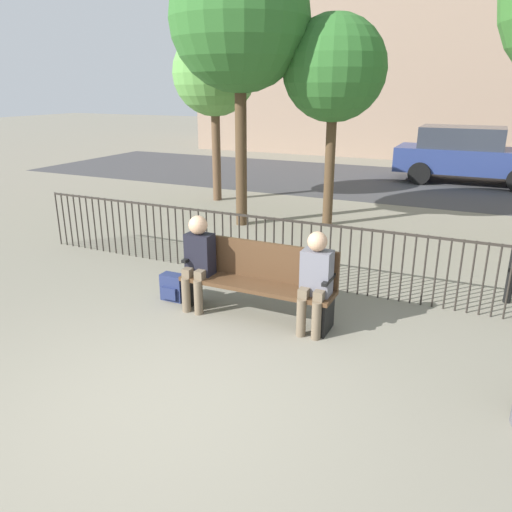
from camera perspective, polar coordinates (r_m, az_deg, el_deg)
The scene contains 11 objects.
ground_plane at distance 4.77m, azimuth -10.54°, elevation -16.21°, with size 80.00×80.00×0.00m, color gray.
park_bench at distance 6.11m, azimuth 0.32°, elevation -2.45°, with size 1.94×0.45×0.92m.
seated_person_0 at distance 6.28m, azimuth -6.64°, elevation -0.08°, with size 0.34×0.39×1.21m.
seated_person_1 at distance 5.67m, azimuth 6.78°, elevation -2.36°, with size 0.34×0.39×1.20m.
backpack at distance 6.74m, azimuth -9.47°, elevation -3.57°, with size 0.32×0.21×0.36m.
fence_railing at distance 7.11m, azimuth 4.15°, elevation 1.10°, with size 9.01×0.03×0.95m.
tree_0 at distance 10.11m, azimuth -1.87°, elevation 25.34°, with size 2.61×2.61×5.20m.
tree_1 at distance 12.45m, azimuth -4.78°, elevation 19.97°, with size 1.96×1.96×3.99m.
tree_3 at distance 10.12m, azimuth 8.92°, elevation 20.28°, with size 1.97×1.97×4.02m.
street_surface at distance 15.54m, azimuth 16.08°, elevation 8.01°, with size 24.00×6.00×0.01m.
parked_car_0 at distance 16.15m, azimuth 23.09°, elevation 10.66°, with size 4.20×1.94×1.62m.
Camera 1 is at (2.39, -3.12, 2.71)m, focal length 35.00 mm.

